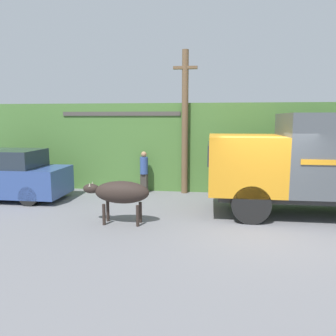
% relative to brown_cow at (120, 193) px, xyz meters
% --- Properties ---
extents(ground_plane, '(60.00, 60.00, 0.00)m').
position_rel_brown_cow_xyz_m(ground_plane, '(3.94, 0.06, -0.88)').
color(ground_plane, slate).
extents(hillside_embankment, '(32.00, 5.95, 3.48)m').
position_rel_brown_cow_xyz_m(hillside_embankment, '(3.94, 7.18, 0.86)').
color(hillside_embankment, '#4C7A38').
rests_on(hillside_embankment, ground_plane).
extents(building_backdrop, '(4.74, 2.70, 3.15)m').
position_rel_brown_cow_xyz_m(building_backdrop, '(-1.11, 5.51, 0.71)').
color(building_backdrop, '#B2BCAD').
rests_on(building_backdrop, ground_plane).
extents(brown_cow, '(1.86, 0.62, 1.20)m').
position_rel_brown_cow_xyz_m(brown_cow, '(0.00, 0.00, 0.00)').
color(brown_cow, '#2D231E').
rests_on(brown_cow, ground_plane).
extents(parked_suv, '(4.51, 1.79, 1.79)m').
position_rel_brown_cow_xyz_m(parked_suv, '(-4.92, 2.21, -0.02)').
color(parked_suv, '#334C8C').
rests_on(parked_suv, ground_plane).
extents(pedestrian_on_hill, '(0.37, 0.37, 1.63)m').
position_rel_brown_cow_xyz_m(pedestrian_on_hill, '(-0.12, 3.81, 0.02)').
color(pedestrian_on_hill, '#38332D').
rests_on(pedestrian_on_hill, ground_plane).
extents(utility_pole, '(0.90, 0.25, 5.40)m').
position_rel_brown_cow_xyz_m(utility_pole, '(1.44, 4.03, 1.93)').
color(utility_pole, brown).
rests_on(utility_pole, ground_plane).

